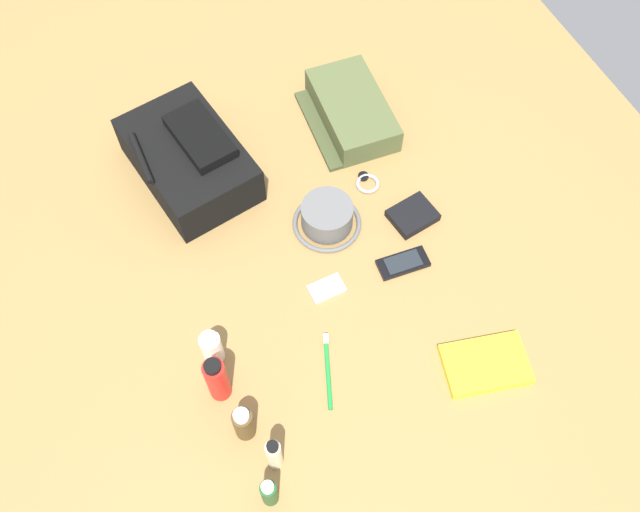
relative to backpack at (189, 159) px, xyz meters
The scene contains 15 objects.
ground_plane 0.44m from the backpack, 153.52° to the right, with size 2.64×2.02×0.02m, color olive.
backpack is the anchor object (origin of this frame).
toiletry_pouch 0.46m from the backpack, 90.74° to the right, with size 0.31×0.23×0.08m.
bucket_hat 0.39m from the backpack, 138.47° to the right, with size 0.17×0.17×0.08m.
shampoo_bottle 0.86m from the backpack, behind, with size 0.03×0.03×0.11m.
lotion_bottle 0.79m from the backpack, behind, with size 0.03×0.03×0.13m.
cologne_bottle 0.71m from the backpack, 169.93° to the left, with size 0.04×0.04×0.12m.
sunscreen_spray 0.61m from the backpack, 166.53° to the left, with size 0.05×0.05×0.16m.
toothpaste_tube 0.52m from the backpack, 166.06° to the left, with size 0.05×0.05×0.11m.
paperback_novel 0.89m from the backpack, 151.48° to the right, with size 0.17×0.21×0.02m.
cell_phone 0.61m from the backpack, 141.33° to the right, with size 0.07×0.13×0.01m.
media_player 0.49m from the backpack, 158.65° to the right, with size 0.05×0.09×0.01m.
wristwatch 0.46m from the backpack, 118.50° to the right, with size 0.07×0.06×0.01m.
toothbrush 0.65m from the backpack, behind, with size 0.17×0.07×0.02m.
wallet 0.59m from the backpack, 128.04° to the right, with size 0.09×0.11×0.02m, color black.
Camera 1 is at (-0.77, 0.35, 1.53)m, focal length 40.04 mm.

